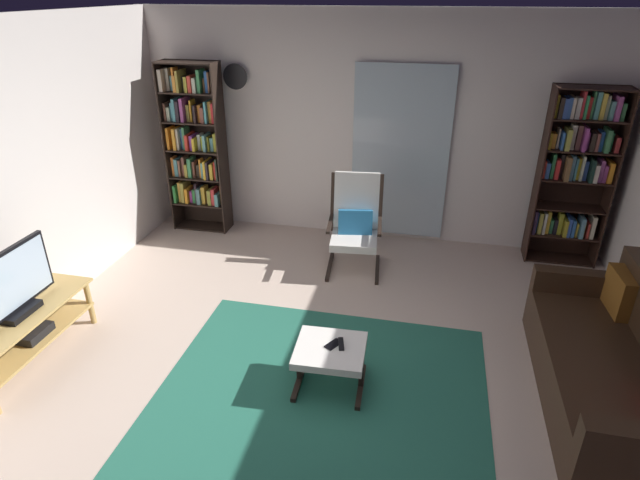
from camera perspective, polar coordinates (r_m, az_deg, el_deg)
ground_plane at (r=4.15m, az=-0.32°, el=-16.01°), size 7.02×7.02×0.00m
wall_back at (r=6.12m, az=5.79°, el=11.95°), size 5.60×0.06×2.60m
glass_door_panel at (r=6.10m, az=8.78°, el=9.28°), size 1.10×0.01×2.00m
area_rug at (r=4.09m, az=0.07°, el=-16.71°), size 2.47×2.19×0.01m
tv_stand at (r=4.86m, az=-29.69°, el=-8.52°), size 0.46×1.26×0.45m
television at (r=4.66m, az=-30.80°, el=-4.40°), size 0.20×0.82×0.55m
bookshelf_near_tv at (r=6.50m, az=-13.55°, el=10.18°), size 0.69×0.30×2.04m
bookshelf_near_sofa at (r=6.11m, az=26.25°, el=7.01°), size 0.73×0.30×1.91m
leather_sofa at (r=4.39m, az=30.01°, el=-12.31°), size 0.85×1.95×0.85m
lounge_armchair at (r=5.55m, az=3.91°, el=2.12°), size 0.62×0.70×1.02m
ottoman at (r=3.99m, az=1.12°, el=-12.43°), size 0.54×0.50×0.36m
tv_remote at (r=3.97m, az=2.32°, el=-11.33°), size 0.07×0.15×0.02m
cell_phone at (r=3.97m, az=1.48°, el=-11.37°), size 0.13×0.16×0.01m
wall_clock at (r=6.33m, az=-9.29°, el=17.30°), size 0.29×0.03×0.29m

